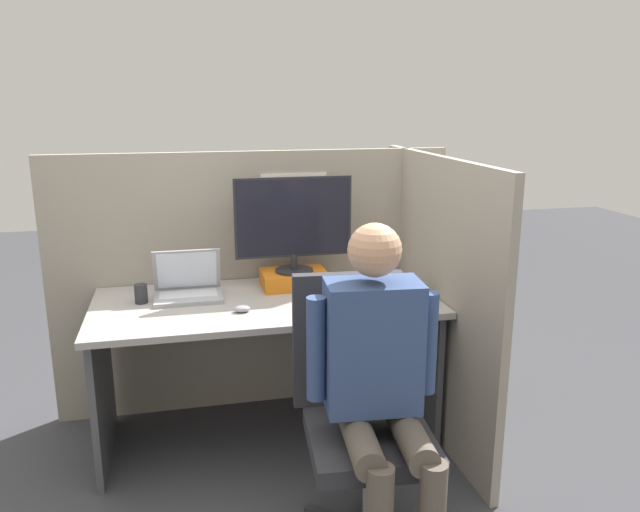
# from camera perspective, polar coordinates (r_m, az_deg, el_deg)

# --- Properties ---
(ground_plane) EXTENTS (12.00, 12.00, 0.00)m
(ground_plane) POSITION_cam_1_polar(r_m,az_deg,el_deg) (2.98, -3.60, -19.65)
(ground_plane) COLOR #3D3D42
(cubicle_panel_back) EXTENTS (2.12, 0.05, 1.40)m
(cubicle_panel_back) POSITION_cam_1_polar(r_m,az_deg,el_deg) (3.38, -5.91, -2.27)
(cubicle_panel_back) COLOR gray
(cubicle_panel_back) RESTS_ON ground
(cubicle_panel_right) EXTENTS (0.04, 1.40, 1.40)m
(cubicle_panel_right) POSITION_cam_1_polar(r_m,az_deg,el_deg) (3.15, 10.46, -3.76)
(cubicle_panel_right) COLOR gray
(cubicle_panel_right) RESTS_ON ground
(desk) EXTENTS (1.62, 0.75, 0.72)m
(desk) POSITION_cam_1_polar(r_m,az_deg,el_deg) (3.05, -4.93, -6.99)
(desk) COLOR #9E9993
(desk) RESTS_ON ground
(paper_box) EXTENTS (0.33, 0.24, 0.08)m
(paper_box) POSITION_cam_1_polar(r_m,az_deg,el_deg) (3.18, -2.37, -2.10)
(paper_box) COLOR orange
(paper_box) RESTS_ON desk
(monitor) EXTENTS (0.59, 0.19, 0.48)m
(monitor) POSITION_cam_1_polar(r_m,az_deg,el_deg) (3.12, -2.44, 3.20)
(monitor) COLOR #232328
(monitor) RESTS_ON paper_box
(laptop) EXTENTS (0.32, 0.23, 0.24)m
(laptop) POSITION_cam_1_polar(r_m,az_deg,el_deg) (3.07, -11.97, -2.92)
(laptop) COLOR #99999E
(laptop) RESTS_ON desk
(mouse) EXTENTS (0.07, 0.05, 0.03)m
(mouse) POSITION_cam_1_polar(r_m,az_deg,el_deg) (2.83, -7.14, -4.82)
(mouse) COLOR gray
(mouse) RESTS_ON desk
(stapler) EXTENTS (0.04, 0.13, 0.04)m
(stapler) POSITION_cam_1_polar(r_m,az_deg,el_deg) (3.08, 8.72, -3.16)
(stapler) COLOR black
(stapler) RESTS_ON desk
(carrot_toy) EXTENTS (0.04, 0.14, 0.04)m
(carrot_toy) POSITION_cam_1_polar(r_m,az_deg,el_deg) (2.80, 1.44, -4.83)
(carrot_toy) COLOR orange
(carrot_toy) RESTS_ON desk
(office_chair) EXTENTS (0.53, 0.58, 1.00)m
(office_chair) POSITION_cam_1_polar(r_m,az_deg,el_deg) (2.49, 3.72, -13.58)
(office_chair) COLOR #2D2D33
(office_chair) RESTS_ON ground
(person) EXTENTS (0.48, 0.48, 1.24)m
(person) POSITION_cam_1_polar(r_m,az_deg,el_deg) (2.25, 5.42, -10.64)
(person) COLOR brown
(person) RESTS_ON ground
(pen_cup) EXTENTS (0.06, 0.06, 0.09)m
(pen_cup) POSITION_cam_1_polar(r_m,az_deg,el_deg) (3.04, -16.04, -3.34)
(pen_cup) COLOR #28282D
(pen_cup) RESTS_ON desk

